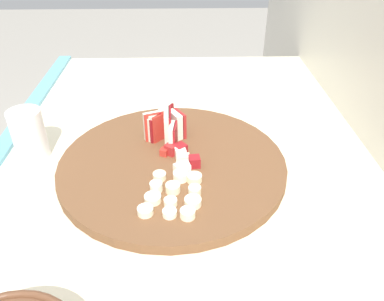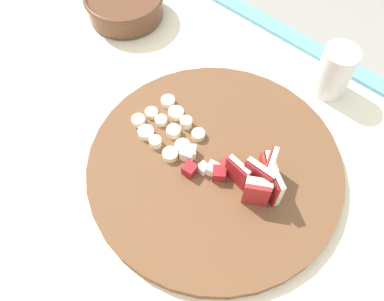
{
  "view_description": "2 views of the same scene",
  "coord_description": "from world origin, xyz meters",
  "views": [
    {
      "loc": [
        0.56,
        0.01,
        1.33
      ],
      "look_at": [
        -0.03,
        0.02,
        0.93
      ],
      "focal_mm": 35.93,
      "sensor_mm": 36.0,
      "label": 1
    },
    {
      "loc": [
        -0.23,
        0.26,
        1.49
      ],
      "look_at": [
        -0.01,
        0.01,
        0.95
      ],
      "focal_mm": 36.93,
      "sensor_mm": 36.0,
      "label": 2
    }
  ],
  "objects": [
    {
      "name": "ceramic_bowl",
      "position": [
        0.36,
        -0.19,
        0.92
      ],
      "size": [
        0.18,
        0.18,
        0.06
      ],
      "color": "brown",
      "rests_on": "tiled_countertop"
    },
    {
      "name": "small_jar",
      "position": [
        -0.1,
        -0.3,
        0.94
      ],
      "size": [
        0.07,
        0.07,
        0.1
      ],
      "primitive_type": "cylinder",
      "color": "white",
      "rests_on": "tiled_countertop"
    },
    {
      "name": "cutting_board",
      "position": [
        -0.04,
        -0.02,
        0.9
      ],
      "size": [
        0.44,
        0.44,
        0.02
      ],
      "primitive_type": "cylinder",
      "color": "brown",
      "rests_on": "tiled_countertop"
    },
    {
      "name": "apple_dice_pile",
      "position": [
        -0.04,
        0.0,
        0.92
      ],
      "size": [
        0.09,
        0.08,
        0.02
      ],
      "color": "white",
      "rests_on": "cutting_board"
    },
    {
      "name": "apple_wedge_fan",
      "position": [
        -0.12,
        -0.03,
        0.94
      ],
      "size": [
        0.1,
        0.09,
        0.06
      ],
      "color": "#B22D23",
      "rests_on": "cutting_board"
    },
    {
      "name": "ground",
      "position": [
        0.0,
        0.0,
        0.0
      ],
      "size": [
        10.0,
        10.0,
        0.0
      ],
      "primitive_type": "plane",
      "color": "gray"
    },
    {
      "name": "tiled_countertop",
      "position": [
        0.0,
        -0.0,
        0.44
      ],
      "size": [
        1.31,
        0.79,
        0.9
      ],
      "color": "beige",
      "rests_on": "ground"
    },
    {
      "name": "banana_slice_rows",
      "position": [
        0.06,
        -0.01,
        0.91
      ],
      "size": [
        0.12,
        0.11,
        0.02
      ],
      "color": "beige",
      "rests_on": "cutting_board"
    }
  ]
}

